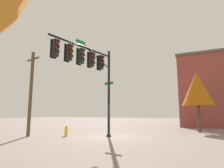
% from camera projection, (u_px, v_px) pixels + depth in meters
% --- Properties ---
extents(ground_plane, '(120.00, 120.00, 0.00)m').
position_uv_depth(ground_plane, '(109.00, 137.00, 15.06)').
color(ground_plane, slate).
extents(signal_pole_assembly, '(5.90, 1.93, 7.06)m').
position_uv_depth(signal_pole_assembly, '(88.00, 65.00, 13.95)').
color(signal_pole_assembly, black).
rests_on(signal_pole_assembly, ground_plane).
extents(utility_pole, '(0.54, 1.78, 7.06)m').
position_uv_depth(utility_pole, '(31.00, 91.00, 15.92)').
color(utility_pole, brown).
rests_on(utility_pole, ground_plane).
extents(fire_hydrant, '(0.33, 0.24, 0.83)m').
position_uv_depth(fire_hydrant, '(66.00, 131.00, 15.86)').
color(fire_hydrant, yellow).
rests_on(fire_hydrant, ground_plane).
extents(tree_mid, '(3.09, 3.09, 6.07)m').
position_uv_depth(tree_mid, '(197.00, 89.00, 19.38)').
color(tree_mid, brown).
rests_on(tree_mid, ground_plane).
extents(brick_building, '(9.72, 6.06, 9.99)m').
position_uv_depth(brick_building, '(201.00, 92.00, 28.65)').
color(brick_building, brown).
rests_on(brick_building, ground_plane).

